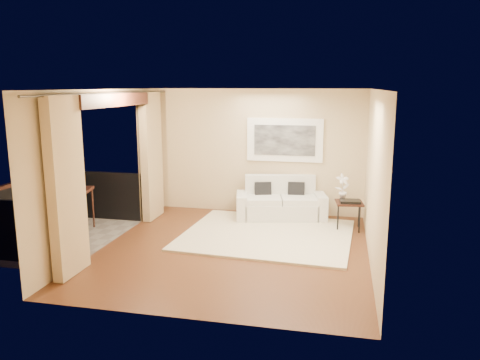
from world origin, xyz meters
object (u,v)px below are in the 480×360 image
(side_table, at_px, (349,205))
(bistro_table, at_px, (71,194))
(balcony_chair_far, at_px, (49,207))
(ice_bucket, at_px, (64,183))
(orchid, at_px, (343,187))
(sofa, at_px, (281,204))
(balcony_chair_near, at_px, (57,219))

(side_table, xyz_separation_m, bistro_table, (-5.21, -1.23, 0.24))
(balcony_chair_far, xyz_separation_m, ice_bucket, (0.17, 0.31, 0.40))
(orchid, bearing_deg, bistro_table, -164.52)
(side_table, height_order, balcony_chair_far, balcony_chair_far)
(bistro_table, height_order, ice_bucket, ice_bucket)
(sofa, relative_size, side_table, 3.51)
(orchid, distance_m, ice_bucket, 5.42)
(orchid, bearing_deg, sofa, 166.60)
(orchid, distance_m, balcony_chair_near, 5.28)
(balcony_chair_far, bearing_deg, bistro_table, -145.35)
(balcony_chair_near, bearing_deg, ice_bucket, 126.15)
(balcony_chair_far, bearing_deg, side_table, -166.62)
(balcony_chair_far, xyz_separation_m, balcony_chair_near, (0.86, -1.02, 0.11))
(sofa, bearing_deg, orchid, -25.40)
(orchid, xyz_separation_m, bistro_table, (-5.08, -1.41, -0.07))
(sofa, bearing_deg, balcony_chair_far, -166.82)
(sofa, distance_m, balcony_chair_near, 4.45)
(side_table, distance_m, orchid, 0.39)
(side_table, distance_m, ice_bucket, 5.52)
(balcony_chair_near, bearing_deg, sofa, 50.66)
(balcony_chair_near, height_order, ice_bucket, balcony_chair_near)
(orchid, relative_size, balcony_chair_near, 0.48)
(side_table, distance_m, balcony_chair_far, 5.74)
(balcony_chair_far, distance_m, balcony_chair_near, 1.34)
(sofa, relative_size, balcony_chair_far, 2.21)
(orchid, bearing_deg, ice_bucket, -165.66)
(sofa, xyz_separation_m, balcony_chair_far, (-4.15, -1.95, 0.20))
(sofa, xyz_separation_m, balcony_chair_near, (-3.29, -2.97, 0.31))
(bistro_table, relative_size, ice_bucket, 4.13)
(orchid, relative_size, bistro_table, 0.62)
(side_table, relative_size, balcony_chair_near, 0.52)
(orchid, height_order, ice_bucket, orchid)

